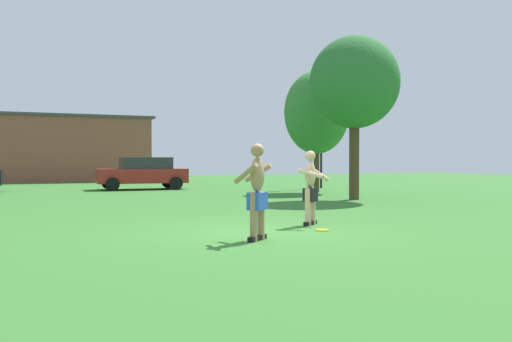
# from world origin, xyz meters

# --- Properties ---
(ground_plane) EXTENTS (80.00, 80.00, 0.00)m
(ground_plane) POSITION_xyz_m (0.00, 0.00, 0.00)
(ground_plane) COLOR #38752D
(player_with_cap) EXTENTS (0.78, 0.72, 1.66)m
(player_with_cap) POSITION_xyz_m (1.54, 0.66, 0.90)
(player_with_cap) COLOR black
(player_with_cap) RESTS_ON ground_plane
(player_in_blue) EXTENTS (0.72, 0.83, 1.74)m
(player_in_blue) POSITION_xyz_m (-0.44, -0.98, 0.92)
(player_in_blue) COLOR black
(player_in_blue) RESTS_ON ground_plane
(frisbee) EXTENTS (0.28, 0.28, 0.03)m
(frisbee) POSITION_xyz_m (1.31, -0.27, 0.01)
(frisbee) COLOR yellow
(frisbee) RESTS_ON ground_plane
(car_red_near_post) EXTENTS (4.34, 2.10, 1.58)m
(car_red_near_post) POSITION_xyz_m (1.02, 16.79, 0.82)
(car_red_near_post) COLOR maroon
(car_red_near_post) RESTS_ON ground_plane
(lamp_post) EXTENTS (0.60, 0.24, 6.18)m
(lamp_post) POSITION_xyz_m (9.75, 14.46, 3.75)
(lamp_post) COLOR black
(lamp_post) RESTS_ON ground_plane
(outbuilding_behind_lot) EXTENTS (12.87, 6.23, 4.45)m
(outbuilding_behind_lot) POSITION_xyz_m (-2.57, 29.84, 2.23)
(outbuilding_behind_lot) COLOR brown
(outbuilding_behind_lot) RESTS_ON ground_plane
(tree_left_field) EXTENTS (3.26, 3.26, 5.96)m
(tree_left_field) POSITION_xyz_m (6.76, 6.87, 4.25)
(tree_left_field) COLOR #4C3823
(tree_left_field) RESTS_ON ground_plane
(tree_behind_players) EXTENTS (2.88, 2.88, 5.41)m
(tree_behind_players) POSITION_xyz_m (7.62, 11.17, 3.55)
(tree_behind_players) COLOR #4C3823
(tree_behind_players) RESTS_ON ground_plane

